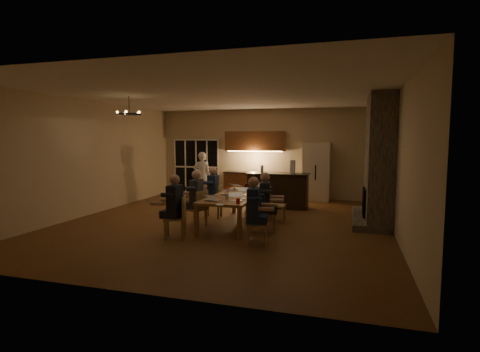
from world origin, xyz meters
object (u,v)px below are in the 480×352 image
(chair_left_mid, at_px, (196,209))
(mug_mid, at_px, (245,190))
(chair_right_near, at_px, (257,222))
(mug_back, at_px, (235,188))
(chair_left_far, at_px, (213,201))
(chair_right_mid, at_px, (267,212))
(redcup_far, at_px, (257,186))
(chair_right_far, at_px, (276,205))
(redcup_mid, at_px, (228,190))
(laptop_c, at_px, (228,190))
(redcup_near, at_px, (238,201))
(person_right_near, at_px, (253,211))
(laptop_b, at_px, (236,196))
(standing_person, at_px, (202,176))
(plate_near, at_px, (245,199))
(dining_table, at_px, (236,210))
(bar_blender, at_px, (293,167))
(laptop_f, at_px, (258,186))
(person_left_mid, at_px, (197,198))
(person_left_far, at_px, (213,192))
(plate_far, at_px, (261,191))
(person_right_mid, at_px, (265,202))
(laptop_e, at_px, (238,185))
(laptop_a, at_px, (213,196))
(chandelier, at_px, (129,114))
(bar_bottle, at_px, (262,169))
(plate_left, at_px, (210,200))
(bar_island, at_px, (278,190))
(person_left_near, at_px, (175,207))
(can_cola, at_px, (246,186))
(mug_front, at_px, (226,195))
(chair_left_near, at_px, (175,218))
(refrigerator, at_px, (316,172))

(chair_left_mid, distance_m, mug_mid, 1.47)
(chair_right_near, bearing_deg, mug_back, 14.10)
(chair_left_far, bearing_deg, mug_back, 101.60)
(chair_right_mid, xyz_separation_m, redcup_far, (-0.71, 1.89, 0.37))
(chair_right_far, bearing_deg, chair_right_near, 179.82)
(redcup_mid, bearing_deg, laptop_c, -70.65)
(chair_right_near, distance_m, redcup_near, 0.68)
(person_right_near, xyz_separation_m, laptop_b, (-0.59, 0.73, 0.17))
(standing_person, height_order, plate_near, standing_person)
(dining_table, distance_m, bar_blender, 2.91)
(chair_right_near, bearing_deg, person_right_near, 131.64)
(laptop_c, bearing_deg, laptop_f, -124.27)
(laptop_f, height_order, mug_mid, laptop_f)
(person_right_near, xyz_separation_m, person_left_mid, (-1.72, 1.14, 0.00))
(chair_right_far, relative_size, laptop_f, 2.78)
(person_left_far, distance_m, plate_near, 1.74)
(chair_right_far, distance_m, plate_far, 0.57)
(person_right_mid, relative_size, laptop_c, 4.31)
(chair_right_near, bearing_deg, laptop_e, 11.49)
(laptop_a, height_order, laptop_c, same)
(chair_right_near, bearing_deg, redcup_far, 1.16)
(chandelier, height_order, bar_bottle, chandelier)
(plate_left, height_order, bar_blender, bar_blender)
(bar_blender, bearing_deg, plate_left, -106.76)
(bar_island, bearing_deg, person_left_mid, -115.69)
(chair_right_far, bearing_deg, dining_table, 121.80)
(person_left_near, relative_size, bar_bottle, 5.75)
(redcup_far, height_order, bar_bottle, bar_bottle)
(mug_back, relative_size, plate_left, 0.38)
(person_left_far, bearing_deg, mug_mid, 81.63)
(laptop_b, relative_size, can_cola, 2.67)
(chair_right_near, bearing_deg, bar_bottle, -1.18)
(chair_right_mid, bearing_deg, mug_back, 30.42)
(can_cola, xyz_separation_m, plate_far, (0.59, -0.66, -0.05))
(laptop_b, height_order, plate_near, laptop_b)
(person_left_near, height_order, laptop_a, person_left_near)
(mug_back, xyz_separation_m, redcup_far, (0.44, 0.65, 0.01))
(chair_left_mid, xyz_separation_m, chair_right_far, (1.79, 1.06, 0.00))
(person_right_mid, xyz_separation_m, plate_near, (-0.46, -0.04, 0.07))
(mug_back, height_order, plate_near, mug_back)
(mug_mid, bearing_deg, bar_island, 75.23)
(person_left_far, relative_size, standing_person, 0.82)
(bar_island, distance_m, person_right_mid, 3.12)
(laptop_a, relative_size, redcup_near, 2.67)
(standing_person, height_order, mug_front, standing_person)
(bar_island, relative_size, chair_left_mid, 2.15)
(laptop_b, relative_size, plate_left, 1.21)
(chair_left_near, relative_size, chair_left_mid, 1.00)
(refrigerator, distance_m, mug_front, 5.04)
(mug_back, bearing_deg, chair_right_near, -62.87)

